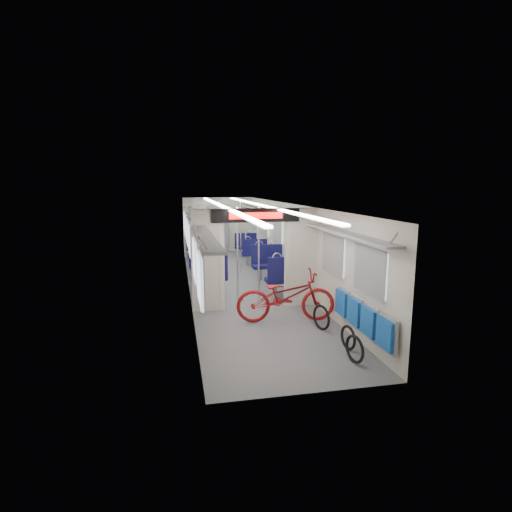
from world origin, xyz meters
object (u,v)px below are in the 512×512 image
(bike_hoop_b, at_px, (348,339))
(stanchion_far_right, at_px, (241,238))
(bike_hoop_c, at_px, (321,319))
(seat_bay_far_right, at_px, (250,247))
(stanchion_near_right, at_px, (259,254))
(stanchion_near_left, at_px, (238,254))
(seat_bay_far_left, at_px, (200,248))
(stanchion_far_left, at_px, (220,238))
(seat_bay_near_left, at_px, (207,265))
(seat_bay_near_right, at_px, (275,267))
(bike_hoop_a, at_px, (355,350))
(bicycle, at_px, (286,296))
(flip_bench, at_px, (362,317))

(bike_hoop_b, height_order, stanchion_far_right, stanchion_far_right)
(bike_hoop_c, xyz_separation_m, seat_bay_far_right, (-0.06, 7.39, 0.29))
(stanchion_near_right, bearing_deg, stanchion_near_left, 170.66)
(seat_bay_far_left, height_order, stanchion_far_left, stanchion_far_left)
(seat_bay_near_left, relative_size, stanchion_near_left, 0.96)
(seat_bay_near_right, relative_size, seat_bay_far_left, 1.09)
(stanchion_near_right, bearing_deg, bike_hoop_a, -78.92)
(seat_bay_near_right, relative_size, stanchion_far_right, 0.98)
(seat_bay_near_right, distance_m, stanchion_far_right, 2.13)
(stanchion_far_right, bearing_deg, bicycle, -87.98)
(bicycle, xyz_separation_m, bike_hoop_b, (0.66, -1.64, -0.35))
(seat_bay_near_right, xyz_separation_m, stanchion_far_left, (-1.33, 2.08, 0.58))
(bike_hoop_a, height_order, seat_bay_far_right, seat_bay_far_right)
(flip_bench, distance_m, bike_hoop_b, 0.46)
(seat_bay_near_right, relative_size, seat_bay_far_right, 1.18)
(seat_bay_far_right, xyz_separation_m, stanchion_near_right, (-0.71, -5.01, 0.63))
(flip_bench, bearing_deg, stanchion_near_right, 108.52)
(seat_bay_far_left, relative_size, stanchion_far_right, 0.90)
(seat_bay_near_left, bearing_deg, seat_bay_near_right, -18.19)
(flip_bench, relative_size, stanchion_near_right, 0.93)
(bike_hoop_c, relative_size, seat_bay_near_right, 0.23)
(seat_bay_near_left, distance_m, stanchion_far_right, 1.88)
(bike_hoop_c, height_order, stanchion_far_left, stanchion_far_left)
(stanchion_near_left, xyz_separation_m, stanchion_near_right, (0.51, -0.08, 0.00))
(bike_hoop_b, relative_size, bike_hoop_c, 0.87)
(bike_hoop_a, bearing_deg, seat_bay_far_left, 102.24)
(seat_bay_far_right, relative_size, stanchion_far_left, 0.83)
(bike_hoop_b, bearing_deg, seat_bay_far_right, 91.14)
(bike_hoop_b, height_order, seat_bay_near_right, seat_bay_near_right)
(stanchion_far_left, bearing_deg, seat_bay_far_left, 106.94)
(bicycle, bearing_deg, stanchion_far_left, 15.41)
(flip_bench, distance_m, stanchion_far_left, 6.81)
(flip_bench, bearing_deg, bike_hoop_b, -177.52)
(seat_bay_near_right, distance_m, stanchion_near_right, 1.44)
(seat_bay_far_right, relative_size, stanchion_near_left, 0.83)
(bike_hoop_b, bearing_deg, seat_bay_far_left, 103.70)
(seat_bay_near_right, xyz_separation_m, stanchion_near_left, (-1.22, -1.03, 0.58))
(stanchion_near_right, bearing_deg, stanchion_far_right, 89.16)
(bike_hoop_b, height_order, stanchion_near_left, stanchion_near_left)
(seat_bay_near_right, xyz_separation_m, seat_bay_far_right, (0.00, 3.90, -0.04))
(seat_bay_near_left, bearing_deg, bike_hoop_c, -64.85)
(seat_bay_near_left, distance_m, seat_bay_near_right, 1.97)
(bike_hoop_b, bearing_deg, stanchion_near_right, 104.54)
(bike_hoop_a, xyz_separation_m, bike_hoop_c, (0.01, 1.51, 0.02))
(seat_bay_far_right, bearing_deg, stanchion_near_left, -103.93)
(flip_bench, height_order, stanchion_near_right, stanchion_near_right)
(seat_bay_far_left, bearing_deg, seat_bay_far_right, 1.18)
(bike_hoop_b, relative_size, seat_bay_near_left, 0.20)
(stanchion_far_left, height_order, stanchion_far_right, same)
(stanchion_far_left, bearing_deg, bike_hoop_c, -76.04)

